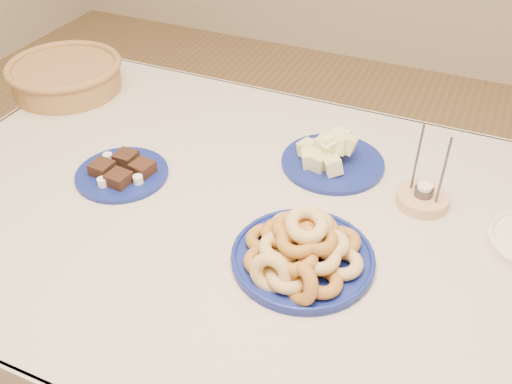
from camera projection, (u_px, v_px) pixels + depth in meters
The scene contains 6 objects.
dining_table at pixel (264, 248), 1.36m from camera, with size 1.71×1.11×0.75m.
donut_platter at pixel (302, 250), 1.15m from camera, with size 0.35×0.35×0.13m.
melon_plate at pixel (329, 156), 1.43m from camera, with size 0.31×0.31×0.09m.
brownie_plate at pixel (122, 172), 1.40m from camera, with size 0.26×0.26×0.04m.
wicker_basket at pixel (66, 75), 1.73m from camera, with size 0.38×0.38×0.09m.
candle_holder at pixel (422, 198), 1.31m from camera, with size 0.16×0.16×0.20m.
Camera 1 is at (0.38, -0.91, 1.59)m, focal length 40.00 mm.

